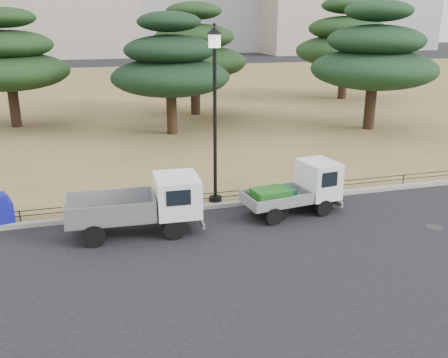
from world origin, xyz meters
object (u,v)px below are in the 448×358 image
object	(u,v)px
truck_large	(142,203)
street_lamp	(215,87)
truck_kei_front	(298,189)
truck_kei_rear	(303,188)

from	to	relation	value
truck_large	street_lamp	size ratio (longest dim) A/B	0.68
truck_kei_front	street_lamp	distance (m)	4.70
street_lamp	truck_kei_front	bearing A→B (deg)	-30.15
truck_kei_front	truck_kei_rear	size ratio (longest dim) A/B	1.11
truck_kei_rear	truck_kei_front	bearing A→B (deg)	-148.06
truck_large	truck_kei_rear	distance (m)	5.92
truck_kei_front	truck_large	bearing A→B (deg)	174.89
street_lamp	truck_kei_rear	bearing A→B (deg)	-24.17
truck_kei_rear	street_lamp	distance (m)	4.87
truck_large	truck_kei_front	distance (m)	5.62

